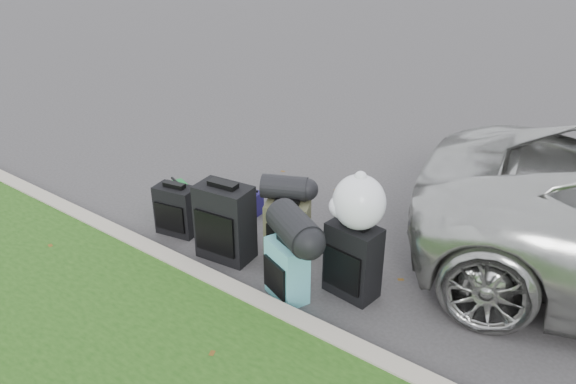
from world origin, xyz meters
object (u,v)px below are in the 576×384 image
Objects in this scene: suitcase_teal at (287,270)px; tote_navy at (250,203)px; suitcase_large_black_right at (353,260)px; suitcase_olive at (287,230)px; tote_green at (178,198)px; suitcase_small_black at (177,210)px; suitcase_large_black_left at (225,222)px.

tote_navy is (-1.33, 1.03, -0.15)m from suitcase_teal.
suitcase_olive is at bearing 175.95° from suitcase_large_black_right.
suitcase_teal is 0.81× the size of suitcase_large_black_right.
suitcase_teal is 2.08× the size of tote_navy.
suitcase_olive is 0.88m from suitcase_large_black_right.
tote_green is 1.22× the size of tote_navy.
suitcase_small_black is 1.69m from suitcase_teal.
suitcase_large_black_right is 2.10× the size of tote_green.
suitcase_teal is 0.61m from suitcase_large_black_right.
suitcase_large_black_left is 2.35× the size of tote_green.
suitcase_small_black reaches higher than tote_green.
suitcase_large_black_left is 1.38× the size of suitcase_teal.
suitcase_large_black_right is at bearing -6.30° from suitcase_small_black.
suitcase_large_black_right is at bearing -21.73° from tote_navy.
suitcase_teal reaches higher than tote_green.
tote_navy is at bearing 166.71° from suitcase_large_black_right.
suitcase_small_black is at bearing -166.77° from suitcase_teal.
suitcase_large_black_right is 1.88m from tote_navy.
suitcase_olive is 2.17× the size of tote_navy.
tote_navy is (-0.90, 0.46, -0.16)m from suitcase_olive.
suitcase_large_black_left reaches higher than suitcase_small_black.
suitcase_large_black_right is (2.12, 0.20, 0.08)m from suitcase_small_black.
suitcase_small_black is at bearing -168.67° from suitcase_large_black_right.
suitcase_teal is 1.69m from tote_navy.
suitcase_large_black_right is 2.50m from tote_green.
suitcase_large_black_right is 2.56× the size of tote_navy.
suitcase_teal reaches higher than suitcase_small_black.
suitcase_large_black_left is at bearing -66.92° from tote_navy.
suitcase_olive is 0.85× the size of suitcase_large_black_right.
suitcase_teal is at bearing 4.49° from tote_green.
suitcase_teal is 1.71× the size of tote_green.
suitcase_olive is (0.50, 0.39, -0.10)m from suitcase_large_black_left.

